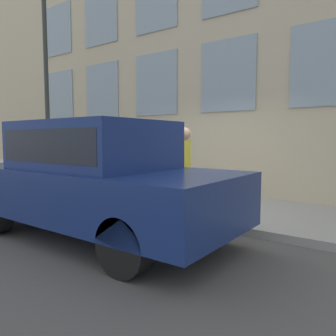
{
  "coord_description": "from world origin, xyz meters",
  "views": [
    {
      "loc": [
        -4.64,
        -3.52,
        1.49
      ],
      "look_at": [
        0.55,
        0.26,
        0.91
      ],
      "focal_mm": 35.0,
      "sensor_mm": 36.0,
      "label": 1
    }
  ],
  "objects": [
    {
      "name": "ground_plane",
      "position": [
        0.0,
        0.0,
        0.0
      ],
      "size": [
        80.0,
        80.0,
        0.0
      ],
      "primitive_type": "plane",
      "color": "#514F4C"
    },
    {
      "name": "sidewalk",
      "position": [
        1.3,
        0.0,
        0.06
      ],
      "size": [
        2.6,
        60.0,
        0.13
      ],
      "color": "#9E9B93",
      "rests_on": "ground_plane"
    },
    {
      "name": "fire_hydrant",
      "position": [
        0.37,
        0.53,
        0.48
      ],
      "size": [
        0.28,
        0.41,
        0.69
      ],
      "color": "gold",
      "rests_on": "sidewalk"
    },
    {
      "name": "person",
      "position": [
        0.73,
        -0.01,
        1.08
      ],
      "size": [
        0.38,
        0.25,
        1.58
      ],
      "rotation": [
        0.0,
        0.0,
        0.22
      ],
      "color": "#232328",
      "rests_on": "sidewalk"
    },
    {
      "name": "parked_car_navy_near",
      "position": [
        -1.33,
        0.25,
        0.94
      ],
      "size": [
        1.87,
        4.46,
        1.74
      ],
      "color": "black",
      "rests_on": "ground_plane"
    },
    {
      "name": "street_lamp",
      "position": [
        0.85,
        4.66,
        4.1
      ],
      "size": [
        0.36,
        0.36,
        6.5
      ],
      "color": "#2D332D",
      "rests_on": "sidewalk"
    }
  ]
}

